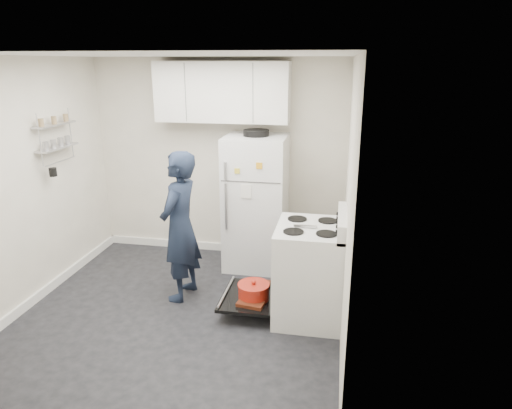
% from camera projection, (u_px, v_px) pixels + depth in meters
% --- Properties ---
extents(room, '(3.21, 3.21, 2.51)m').
position_uv_depth(room, '(175.00, 197.00, 4.36)').
color(room, black).
rests_on(room, ground).
extents(electric_range, '(0.66, 0.76, 1.10)m').
position_uv_depth(electric_range, '(308.00, 273.00, 4.47)').
color(electric_range, silver).
rests_on(electric_range, ground).
extents(open_oven_door, '(0.55, 0.70, 0.24)m').
position_uv_depth(open_oven_door, '(252.00, 294.00, 4.62)').
color(open_oven_door, black).
rests_on(open_oven_door, ground).
extents(refrigerator, '(0.72, 0.74, 1.69)m').
position_uv_depth(refrigerator, '(256.00, 202.00, 5.52)').
color(refrigerator, white).
rests_on(refrigerator, ground).
extents(upper_cabinets, '(1.60, 0.33, 0.70)m').
position_uv_depth(upper_cabinets, '(222.00, 92.00, 5.38)').
color(upper_cabinets, silver).
rests_on(upper_cabinets, room).
extents(wall_shelf_rack, '(0.14, 0.60, 0.61)m').
position_uv_depth(wall_shelf_rack, '(56.00, 136.00, 4.91)').
color(wall_shelf_rack, '#B2B2B7').
rests_on(wall_shelf_rack, room).
extents(person, '(0.45, 0.63, 1.60)m').
position_uv_depth(person, '(180.00, 227.00, 4.75)').
color(person, '#161F32').
rests_on(person, ground).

